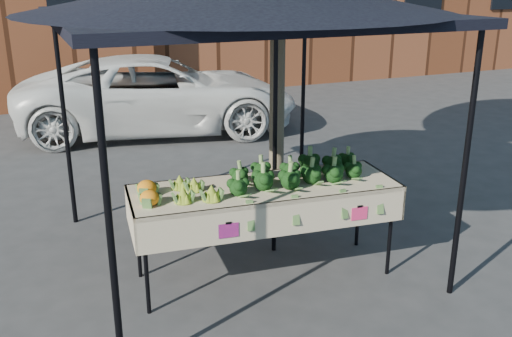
% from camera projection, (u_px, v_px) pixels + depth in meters
% --- Properties ---
extents(ground, '(90.00, 90.00, 0.00)m').
position_uv_depth(ground, '(254.00, 273.00, 5.42)').
color(ground, '#313134').
extents(table, '(2.47, 1.04, 0.90)m').
position_uv_depth(table, '(264.00, 231.00, 5.25)').
color(table, beige).
rests_on(table, ground).
extents(canopy, '(3.16, 3.16, 2.74)m').
position_uv_depth(canopy, '(238.00, 122.00, 5.38)').
color(canopy, black).
rests_on(canopy, ground).
extents(broccoli_heap, '(1.44, 0.54, 0.23)m').
position_uv_depth(broccoli_heap, '(296.00, 168.00, 5.21)').
color(broccoli_heap, black).
rests_on(broccoli_heap, table).
extents(romanesco_cluster, '(0.41, 0.55, 0.18)m').
position_uv_depth(romanesco_cluster, '(192.00, 185.00, 4.86)').
color(romanesco_cluster, '#A7BF2E').
rests_on(romanesco_cluster, table).
extents(cauliflower_pair, '(0.21, 0.41, 0.16)m').
position_uv_depth(cauliflower_pair, '(148.00, 191.00, 4.75)').
color(cauliflower_pair, orange).
rests_on(cauliflower_pair, table).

